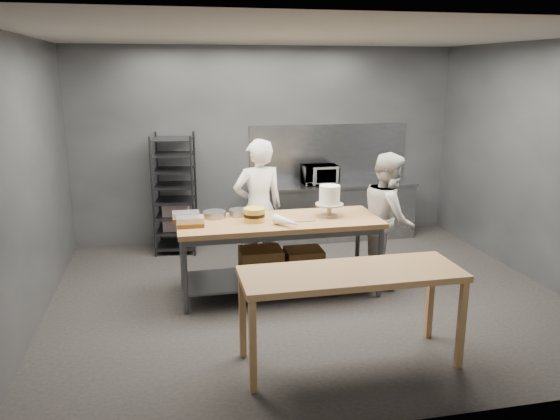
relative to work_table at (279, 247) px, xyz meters
name	(u,v)px	position (x,y,z in m)	size (l,w,h in m)	color
ground	(307,296)	(0.30, -0.21, -0.57)	(6.00, 6.00, 0.00)	black
back_wall	(268,145)	(0.30, 2.29, 0.93)	(6.00, 0.04, 3.00)	#4C4F54
work_table	(279,247)	(0.00, 0.00, 0.00)	(2.40, 0.90, 0.92)	brown
near_counter	(351,280)	(0.29, -1.76, 0.24)	(2.00, 0.70, 0.90)	olive
back_counter	(333,211)	(1.30, 1.97, -0.12)	(2.60, 0.60, 0.90)	slate
splashback_panel	(329,152)	(1.30, 2.27, 0.78)	(2.60, 0.02, 0.90)	slate
speed_rack	(175,195)	(-1.17, 1.89, 0.28)	(0.68, 0.72, 1.75)	black
chef_behind	(259,208)	(-0.14, 0.63, 0.33)	(0.66, 0.43, 1.81)	white
chef_right	(388,218)	(1.42, 0.07, 0.26)	(0.81, 0.63, 1.66)	silver
microwave	(320,175)	(1.07, 1.97, 0.48)	(0.54, 0.37, 0.30)	black
frosted_cake_stand	(330,197)	(0.62, 0.01, 0.59)	(0.34, 0.34, 0.38)	#B2A78E
layer_cake	(254,215)	(-0.30, -0.03, 0.43)	(0.25, 0.25, 0.16)	gold
cake_pans	(215,215)	(-0.74, 0.22, 0.39)	(0.92, 0.41, 0.07)	gray
piping_bag	(288,222)	(0.03, -0.34, 0.41)	(0.12, 0.12, 0.38)	white
offset_spatula	(296,222)	(0.17, -0.17, 0.35)	(0.36, 0.02, 0.02)	slate
pastry_clamshells	(188,219)	(-1.07, 0.03, 0.40)	(0.35, 0.44, 0.11)	brown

